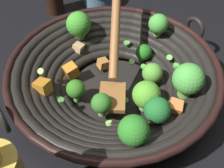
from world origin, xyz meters
The scene contains 2 objects.
ground_plane centered at (0.00, 0.00, 0.00)m, with size 4.00×4.00×0.00m, color black.
wok centered at (0.00, 0.00, 0.05)m, with size 0.42×0.42×0.20m.
Camera 1 is at (-0.10, 0.37, 0.45)m, focal length 43.48 mm.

